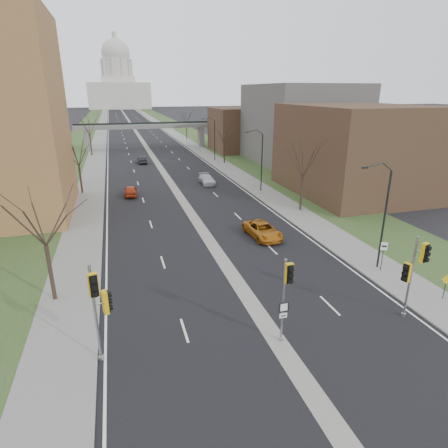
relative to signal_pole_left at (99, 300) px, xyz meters
name	(u,v)px	position (x,y,z in m)	size (l,w,h in m)	color
ground	(273,336)	(9.54, -0.54, -3.74)	(700.00, 700.00, 0.00)	black
road_surface	(132,125)	(9.54, 149.46, -3.74)	(20.00, 600.00, 0.01)	black
median_strip	(132,125)	(9.54, 149.46, -3.74)	(1.20, 600.00, 0.02)	gray
sidewalk_right	(160,125)	(21.54, 149.46, -3.68)	(4.00, 600.00, 0.12)	gray
sidewalk_left	(102,126)	(-2.46, 149.46, -3.68)	(4.00, 600.00, 0.12)	gray
grass_verge_right	(174,124)	(27.54, 149.46, -3.69)	(8.00, 600.00, 0.10)	#263B1B
grass_verge_left	(87,126)	(-8.46, 149.46, -3.69)	(8.00, 600.00, 0.10)	#263B1B
commercial_block_near	(355,150)	(33.54, 27.46, 2.26)	(16.00, 20.00, 12.00)	#503725
commercial_block_mid	(301,124)	(37.54, 51.46, 3.76)	(18.00, 22.00, 15.00)	#5E5B56
commercial_block_far	(243,130)	(31.54, 69.46, 1.26)	(14.00, 14.00, 10.00)	#503725
pedestrian_bridge	(146,129)	(9.54, 79.46, 1.10)	(34.00, 3.00, 6.45)	slate
capitol	(118,85)	(9.54, 319.46, 14.86)	(48.00, 42.00, 55.75)	beige
streetlight_near	(380,186)	(20.53, 5.46, 3.21)	(2.61, 0.20, 8.70)	black
streetlight_mid	(257,143)	(20.53, 31.46, 3.21)	(2.61, 0.20, 8.70)	black
streetlight_far	(211,127)	(20.53, 57.46, 3.21)	(2.61, 0.20, 8.70)	black
tree_left_a	(40,209)	(-3.46, 7.46, 2.89)	(7.20, 7.20, 9.40)	#382B21
tree_left_b	(77,149)	(-3.46, 37.46, 2.49)	(6.75, 6.75, 8.81)	#382B21
tree_left_c	(88,124)	(-3.46, 71.46, 3.30)	(7.65, 7.65, 9.99)	#382B21
tree_right_a	(304,156)	(22.54, 21.46, 2.89)	(7.20, 7.20, 9.40)	#382B21
tree_right_b	(224,134)	(22.54, 54.46, 2.08)	(6.30, 6.30, 8.22)	#382B21
tree_right_c	(186,115)	(22.54, 94.46, 3.30)	(7.65, 7.65, 9.99)	#382B21
signal_pole_left	(99,300)	(0.00, 0.00, 0.00)	(0.96, 1.21, 5.71)	gray
signal_pole_median	(286,288)	(9.80, -1.32, -0.11)	(0.60, 0.85, 5.22)	gray
signal_pole_right	(414,268)	(18.34, -1.20, -0.12)	(1.20, 0.93, 5.53)	gray
speed_limit_sign	(383,251)	(21.20, 4.87, -1.95)	(0.49, 0.24, 2.44)	black
warning_sign	(446,283)	(22.48, -0.07, -2.40)	(0.69, 0.32, 1.88)	black
car_left_near	(131,191)	(3.09, 34.29, -3.02)	(1.71, 4.26, 1.45)	#A73013
car_left_far	(142,160)	(6.61, 58.99, -3.04)	(1.47, 4.22, 1.39)	black
car_right_near	(263,230)	(14.86, 14.56, -3.00)	(2.46, 5.34, 1.48)	#A95F12
car_right_mid	(207,179)	(14.94, 38.18, -3.04)	(1.96, 4.82, 1.40)	silver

